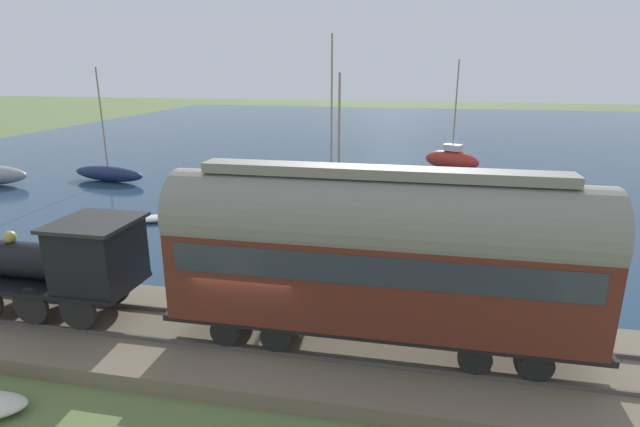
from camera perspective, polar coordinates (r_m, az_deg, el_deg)
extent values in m
plane|color=#607542|center=(14.12, -7.25, -15.43)|extent=(200.00, 200.00, 0.00)
cube|color=navy|center=(54.74, 7.21, 8.62)|extent=(80.00, 80.00, 0.01)
cube|color=#756651|center=(14.10, -7.14, -14.46)|extent=(4.75, 56.00, 0.43)
cube|color=#4C4742|center=(13.31, -8.30, -15.16)|extent=(0.07, 54.88, 0.12)
cube|color=#4C4742|center=(14.62, -6.17, -11.97)|extent=(0.07, 54.88, 0.12)
cylinder|color=black|center=(15.20, -25.94, -10.01)|extent=(0.12, 1.06, 1.06)
cylinder|color=black|center=(16.35, -22.60, -7.71)|extent=(0.12, 1.06, 1.06)
cylinder|color=black|center=(16.09, -30.15, -9.15)|extent=(0.12, 1.06, 1.06)
cylinder|color=black|center=(17.19, -26.68, -7.06)|extent=(0.12, 1.06, 1.06)
cylinder|color=black|center=(18.10, -30.36, -6.44)|extent=(0.12, 1.06, 1.06)
cube|color=black|center=(16.47, -28.56, -6.70)|extent=(2.10, 5.31, 0.12)
cylinder|color=black|center=(16.96, -31.60, -4.41)|extent=(1.04, 3.19, 1.04)
sphere|color=tan|center=(16.76, -31.93, -2.29)|extent=(0.36, 0.36, 0.36)
cube|color=black|center=(15.11, -23.98, -4.27)|extent=(2.00, 1.86, 1.74)
cube|color=#282828|center=(14.83, -24.40, -0.94)|extent=(2.20, 2.10, 0.10)
cylinder|color=black|center=(12.77, 23.56, -15.68)|extent=(0.12, 0.76, 0.76)
cylinder|color=black|center=(14.13, 22.27, -12.27)|extent=(0.12, 0.76, 0.76)
cylinder|color=black|center=(12.54, 17.35, -15.62)|extent=(0.12, 0.76, 0.76)
cylinder|color=black|center=(13.92, 16.74, -12.14)|extent=(0.12, 0.76, 0.76)
cylinder|color=black|center=(12.87, -5.15, -13.94)|extent=(0.12, 0.76, 0.76)
cylinder|color=black|center=(14.22, -3.29, -10.75)|extent=(0.12, 0.76, 0.76)
cylinder|color=black|center=(13.28, -10.85, -13.17)|extent=(0.12, 0.76, 0.76)
cylinder|color=black|center=(14.59, -8.47, -10.18)|extent=(0.12, 0.76, 0.76)
cube|color=black|center=(13.01, 6.31, -12.06)|extent=(1.89, 10.71, 0.16)
cube|color=#5B2319|center=(12.43, 6.51, -6.60)|extent=(2.10, 10.28, 2.53)
cube|color=#2D333D|center=(12.26, 6.58, -4.70)|extent=(2.13, 9.64, 0.71)
cylinder|color=gray|center=(11.99, 6.71, -1.03)|extent=(2.21, 10.28, 2.21)
cube|color=gray|center=(11.68, 6.91, 4.70)|extent=(0.74, 8.57, 0.24)
ellipsoid|color=gold|center=(21.97, 2.08, -1.77)|extent=(1.55, 6.11, 1.07)
cylinder|color=#9E8460|center=(21.12, 2.18, 7.52)|extent=(0.10, 0.10, 6.11)
cube|color=silver|center=(21.74, 2.10, 0.14)|extent=(0.84, 1.85, 0.45)
ellipsoid|color=black|center=(28.42, 1.27, 2.51)|extent=(1.56, 3.81, 1.08)
cylinder|color=#9E8460|center=(27.67, 1.34, 11.64)|extent=(0.10, 0.10, 7.98)
ellipsoid|color=#B72D23|center=(38.20, 14.81, 5.89)|extent=(3.18, 4.34, 1.45)
cylinder|color=#9E8460|center=(37.71, 15.26, 11.77)|extent=(0.10, 0.10, 6.41)
cube|color=silver|center=(38.05, 14.92, 7.30)|extent=(1.32, 1.50, 0.45)
ellipsoid|color=#192347|center=(36.21, -23.01, 4.20)|extent=(1.79, 5.53, 1.02)
cylinder|color=#9E8460|center=(35.69, -23.68, 9.97)|extent=(0.10, 0.10, 6.34)
ellipsoid|color=silver|center=(26.05, -18.06, -0.53)|extent=(2.05, 3.04, 0.30)
ellipsoid|color=#B7B2A3|center=(18.21, 25.29, -8.45)|extent=(2.22, 2.95, 0.47)
ellipsoid|color=silver|center=(25.38, 25.74, -1.74)|extent=(1.52, 2.31, 0.38)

